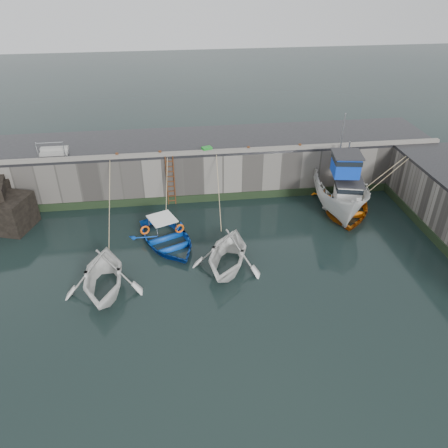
{
  "coord_description": "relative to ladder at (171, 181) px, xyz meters",
  "views": [
    {
      "loc": [
        -1.85,
        -14.09,
        13.44
      ],
      "look_at": [
        0.66,
        5.25,
        1.2
      ],
      "focal_mm": 35.0,
      "sensor_mm": 36.0,
      "label": 1
    }
  ],
  "objects": [
    {
      "name": "railing",
      "position": [
        -6.75,
        1.33,
        1.77
      ],
      "size": [
        1.6,
        1.05,
        1.0
      ],
      "color": "#A5A8AD",
      "rests_on": "road_back"
    },
    {
      "name": "algae_back",
      "position": [
        2.0,
        0.05,
        -1.34
      ],
      "size": [
        30.0,
        0.08,
        0.5
      ],
      "primitive_type": "cube",
      "color": "black",
      "rests_on": "ground"
    },
    {
      "name": "boat_near_blue",
      "position": [
        -0.38,
        -4.3,
        -1.59
      ],
      "size": [
        5.05,
        5.79,
        1.0
      ],
      "primitive_type": "imported",
      "rotation": [
        0.0,
        0.0,
        0.39
      ],
      "color": "#0B3FAA",
      "rests_on": "ground"
    },
    {
      "name": "boat_near_white_rope",
      "position": [
        -3.34,
        -2.6,
        -1.59
      ],
      "size": [
        0.04,
        5.97,
        3.1
      ],
      "primitive_type": null,
      "color": "tan",
      "rests_on": "ground"
    },
    {
      "name": "ladder",
      "position": [
        0.0,
        0.0,
        0.0
      ],
      "size": [
        0.51,
        0.08,
        3.2
      ],
      "color": "#3F1E0F",
      "rests_on": "ground"
    },
    {
      "name": "bollard_a",
      "position": [
        -3.0,
        0.34,
        1.71
      ],
      "size": [
        0.18,
        0.18,
        0.28
      ],
      "primitive_type": "cylinder",
      "color": "#3F1E0F",
      "rests_on": "road_back"
    },
    {
      "name": "boat_near_blue_rope",
      "position": [
        -0.38,
        -0.86,
        -1.59
      ],
      "size": [
        0.04,
        3.21,
        3.1
      ],
      "primitive_type": null,
      "color": "tan",
      "rests_on": "ground"
    },
    {
      "name": "bollard_d",
      "position": [
        4.8,
        0.34,
        1.71
      ],
      "size": [
        0.18,
        0.18,
        0.28
      ],
      "primitive_type": "cylinder",
      "color": "#3F1E0F",
      "rests_on": "road_back"
    },
    {
      "name": "algae_right",
      "position": [
        13.96,
        -7.41,
        -1.34
      ],
      "size": [
        0.08,
        15.0,
        0.5
      ],
      "primitive_type": "cube",
      "color": "black",
      "rests_on": "ground"
    },
    {
      "name": "boat_near_blacktrim",
      "position": [
        2.56,
        -6.79,
        -1.59
      ],
      "size": [
        5.03,
        5.39,
        2.31
      ],
      "primitive_type": "imported",
      "rotation": [
        0.0,
        0.0,
        -0.34
      ],
      "color": "silver",
      "rests_on": "ground"
    },
    {
      "name": "boat_near_white",
      "position": [
        -3.34,
        -7.79,
        -1.59
      ],
      "size": [
        3.95,
        4.55,
        2.35
      ],
      "primitive_type": "imported",
      "rotation": [
        0.0,
        0.0,
        0.02
      ],
      "color": "silver",
      "rests_on": "ground"
    },
    {
      "name": "kerb_back",
      "position": [
        2.0,
        0.24,
        1.67
      ],
      "size": [
        30.0,
        0.3,
        0.2
      ],
      "primitive_type": "cube",
      "color": "slate",
      "rests_on": "road_back"
    },
    {
      "name": "road_back",
      "position": [
        2.0,
        2.59,
        1.49
      ],
      "size": [
        30.0,
        5.0,
        0.16
      ],
      "primitive_type": "cube",
      "color": "black",
      "rests_on": "quay_back"
    },
    {
      "name": "boat_far_white",
      "position": [
        10.06,
        -1.73,
        -0.39
      ],
      "size": [
        3.96,
        7.79,
        5.87
      ],
      "rotation": [
        0.0,
        0.0,
        -0.16
      ],
      "color": "silver",
      "rests_on": "ground"
    },
    {
      "name": "ground",
      "position": [
        2.0,
        -9.91,
        -1.59
      ],
      "size": [
        120.0,
        120.0,
        0.0
      ],
      "primitive_type": "plane",
      "color": "black",
      "rests_on": "ground"
    },
    {
      "name": "bollard_e",
      "position": [
        8.0,
        0.34,
        1.71
      ],
      "size": [
        0.18,
        0.18,
        0.28
      ],
      "primitive_type": "cylinder",
      "color": "#3F1E0F",
      "rests_on": "road_back"
    },
    {
      "name": "bollard_c",
      "position": [
        2.2,
        0.34,
        1.71
      ],
      "size": [
        0.18,
        0.18,
        0.28
      ],
      "primitive_type": "cylinder",
      "color": "#3F1E0F",
      "rests_on": "road_back"
    },
    {
      "name": "boat_far_orange",
      "position": [
        10.4,
        -1.95,
        -1.2
      ],
      "size": [
        5.54,
        6.78,
        4.23
      ],
      "rotation": [
        0.0,
        0.0,
        -0.24
      ],
      "color": "orange",
      "rests_on": "ground"
    },
    {
      "name": "fish_crate",
      "position": [
        2.29,
        0.45,
        1.73
      ],
      "size": [
        0.67,
        0.56,
        0.33
      ],
      "primitive_type": "cube",
      "rotation": [
        0.0,
        0.0,
        0.33
      ],
      "color": "#178122",
      "rests_on": "road_back"
    },
    {
      "name": "boat_near_blacktrim_rope",
      "position": [
        2.56,
        -2.1,
        -1.59
      ],
      "size": [
        0.04,
        5.09,
        3.1
      ],
      "primitive_type": null,
      "color": "tan",
      "rests_on": "ground"
    },
    {
      "name": "bollard_b",
      "position": [
        -0.5,
        0.34,
        1.71
      ],
      "size": [
        0.18,
        0.18,
        0.28
      ],
      "primitive_type": "cylinder",
      "color": "#3F1E0F",
      "rests_on": "road_back"
    },
    {
      "name": "quay_back",
      "position": [
        2.0,
        2.59,
        -0.09
      ],
      "size": [
        30.0,
        5.0,
        3.0
      ],
      "primitive_type": "cube",
      "color": "slate",
      "rests_on": "ground"
    }
  ]
}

